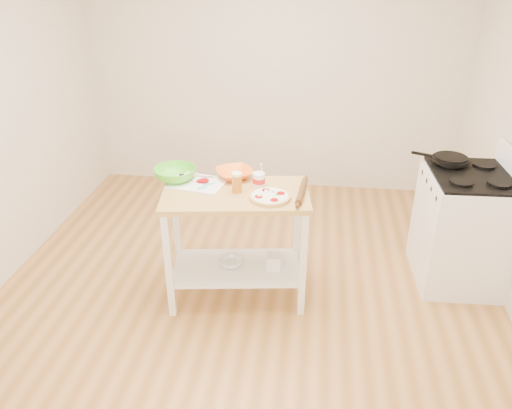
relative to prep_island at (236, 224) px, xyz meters
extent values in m
cube|color=#B68043|center=(0.07, -0.10, -0.65)|extent=(4.00, 4.50, 0.02)
cube|color=beige|center=(0.07, 2.16, 0.71)|extent=(4.00, 0.02, 2.70)
cube|color=tan|center=(0.00, 0.00, 0.24)|extent=(1.12, 0.72, 0.04)
cube|color=white|center=(0.00, 0.00, -0.39)|extent=(1.04, 0.65, 0.02)
cube|color=white|center=(-0.44, -0.31, -0.21)|extent=(0.06, 0.06, 0.86)
cube|color=white|center=(-0.51, 0.17, -0.21)|extent=(0.06, 0.06, 0.86)
cube|color=white|center=(0.51, -0.17, -0.21)|extent=(0.06, 0.06, 0.86)
cube|color=white|center=(0.44, 0.31, -0.21)|extent=(0.06, 0.06, 0.86)
cube|color=white|center=(1.75, 0.46, -0.18)|extent=(0.65, 0.75, 0.92)
cube|color=black|center=(1.75, 0.46, 0.29)|extent=(0.61, 0.71, 0.02)
cylinder|color=black|center=(1.62, 0.66, 0.33)|extent=(0.29, 0.29, 0.03)
cube|color=black|center=(1.42, 0.74, 0.33)|extent=(0.17, 0.09, 0.02)
cylinder|color=tan|center=(0.26, -0.07, 0.27)|extent=(0.29, 0.29, 0.02)
cylinder|color=tan|center=(0.26, -0.07, 0.28)|extent=(0.29, 0.29, 0.01)
cylinder|color=white|center=(0.26, -0.07, 0.28)|extent=(0.26, 0.26, 0.01)
cylinder|color=#A00005|center=(0.33, -0.03, 0.29)|extent=(0.06, 0.06, 0.01)
cylinder|color=#A00005|center=(0.22, 0.01, 0.29)|extent=(0.06, 0.06, 0.01)
cylinder|color=#A00005|center=(0.18, -0.10, 0.29)|extent=(0.06, 0.06, 0.01)
cylinder|color=#A00005|center=(0.29, -0.14, 0.29)|extent=(0.06, 0.06, 0.01)
sphere|color=white|center=(0.29, -0.02, 0.29)|extent=(0.04, 0.04, 0.04)
sphere|color=white|center=(0.23, -0.02, 0.29)|extent=(0.04, 0.04, 0.04)
sphere|color=white|center=(0.18, -0.09, 0.29)|extent=(0.04, 0.04, 0.04)
plane|color=#135E12|center=(0.31, -0.06, 0.29)|extent=(0.03, 0.03, 0.00)
plane|color=#135E12|center=(0.27, -0.01, 0.29)|extent=(0.03, 0.03, 0.00)
plane|color=#135E12|center=(0.21, -0.01, 0.29)|extent=(0.04, 0.04, 0.00)
plane|color=#135E12|center=(0.17, -0.08, 0.29)|extent=(0.03, 0.03, 0.00)
cube|color=white|center=(-0.31, 0.11, 0.26)|extent=(0.45, 0.36, 0.01)
cube|color=#F4EACC|center=(-0.41, 0.20, 0.28)|extent=(0.03, 0.03, 0.02)
cube|color=#F4EACC|center=(-0.38, 0.19, 0.28)|extent=(0.03, 0.03, 0.02)
cube|color=#F4EACC|center=(-0.34, 0.19, 0.28)|extent=(0.03, 0.03, 0.02)
cube|color=#F4EACC|center=(-0.41, 0.23, 0.28)|extent=(0.03, 0.03, 0.02)
cube|color=#F4EACC|center=(-0.37, 0.23, 0.28)|extent=(0.03, 0.03, 0.02)
cube|color=#F4EACC|center=(-0.34, 0.22, 0.28)|extent=(0.03, 0.03, 0.02)
cylinder|color=#A00005|center=(-0.28, 0.13, 0.27)|extent=(0.07, 0.07, 0.01)
cylinder|color=#A00005|center=(-0.27, 0.12, 0.28)|extent=(0.07, 0.07, 0.01)
cylinder|color=#A00005|center=(-0.25, 0.12, 0.29)|extent=(0.07, 0.07, 0.01)
cube|color=#4CCFCF|center=(-0.25, 0.02, 0.27)|extent=(0.07, 0.07, 0.01)
cylinder|color=#4CCFCF|center=(-0.21, 0.08, 0.27)|extent=(0.08, 0.07, 0.01)
cube|color=silver|center=(-0.29, 0.21, 0.27)|extent=(0.18, 0.03, 0.00)
cube|color=black|center=(-0.42, 0.21, 0.28)|extent=(0.10, 0.03, 0.01)
imported|color=orange|center=(-0.05, 0.26, 0.29)|extent=(0.37, 0.37, 0.07)
imported|color=#54C92A|center=(-0.48, 0.16, 0.31)|extent=(0.37, 0.37, 0.10)
cylinder|color=#B46418|center=(0.01, 0.01, 0.32)|extent=(0.07, 0.07, 0.13)
cylinder|color=white|center=(0.01, 0.01, 0.40)|extent=(0.07, 0.07, 0.02)
cylinder|color=white|center=(0.16, 0.12, 0.31)|extent=(0.09, 0.09, 0.11)
cylinder|color=red|center=(0.16, 0.12, 0.31)|extent=(0.09, 0.09, 0.04)
cylinder|color=silver|center=(0.18, 0.12, 0.40)|extent=(0.01, 0.06, 0.11)
cylinder|color=#5A3314|center=(0.47, 0.04, 0.28)|extent=(0.08, 0.39, 0.05)
imported|color=silver|center=(-0.05, 0.01, -0.35)|extent=(0.22, 0.22, 0.06)
cube|color=white|center=(0.28, 0.03, -0.33)|extent=(0.12, 0.12, 0.11)
camera|label=1|loc=(0.56, -3.18, 1.82)|focal=35.00mm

